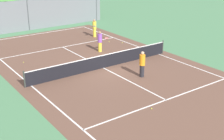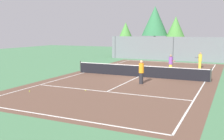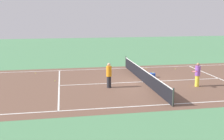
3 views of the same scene
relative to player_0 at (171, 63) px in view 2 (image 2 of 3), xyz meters
name	(u,v)px [view 2 (image 2 of 3)]	position (x,y,z in m)	size (l,w,h in m)	color
ground_plane	(139,77)	(-2.01, -3.44, -0.90)	(80.00, 80.00, 0.00)	#4C8456
court_surface	(139,77)	(-2.01, -3.44, -0.89)	(13.00, 25.00, 0.01)	brown
tennis_net	(139,71)	(-2.01, -3.44, -0.39)	(11.90, 0.10, 1.10)	#333833
perimeter_fence	(173,49)	(-2.01, 10.56, 0.70)	(18.00, 0.12, 3.20)	slate
tree_0	(176,28)	(-2.74, 15.25, 3.50)	(3.05, 3.05, 6.12)	brown
tree_1	(126,32)	(-10.30, 14.09, 2.92)	(2.55, 2.55, 5.31)	brown
tree_2	(155,21)	(-5.91, 15.21, 4.57)	(4.04, 4.04, 7.73)	brown
player_0	(171,63)	(0.00, 0.00, 0.00)	(0.79, 0.87, 1.74)	yellow
player_1	(141,72)	(-0.82, -6.33, 0.02)	(0.38, 0.38, 1.79)	#232328
player_2	(200,60)	(2.18, 4.26, 0.00)	(0.74, 0.90, 1.73)	yellow
ball_crate	(129,72)	(-3.36, -2.24, -0.71)	(0.43, 0.37, 0.43)	blue
tennis_ball_0	(205,73)	(3.05, 0.91, -0.86)	(0.07, 0.07, 0.07)	#CCE533
tennis_ball_1	(115,67)	(-6.30, 1.01, -0.86)	(0.07, 0.07, 0.07)	#CCE533
tennis_ball_2	(198,71)	(2.27, 1.91, -0.86)	(0.07, 0.07, 0.07)	#CCE533
tennis_ball_3	(30,91)	(-6.64, -11.93, -0.86)	(0.07, 0.07, 0.07)	#CCE533
tennis_ball_4	(99,70)	(-6.89, -1.67, -0.86)	(0.07, 0.07, 0.07)	#CCE533
tennis_ball_5	(86,90)	(-3.42, -10.17, -0.86)	(0.07, 0.07, 0.07)	#CCE533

